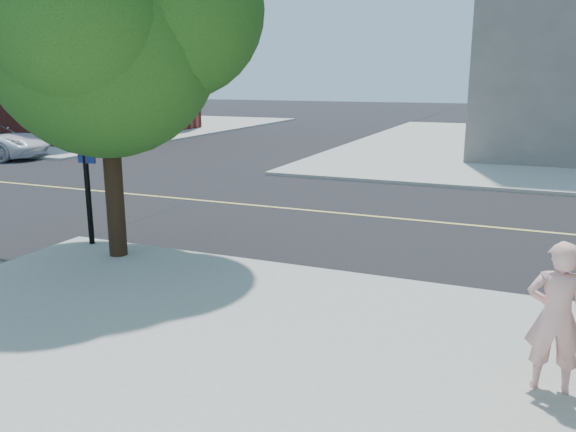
% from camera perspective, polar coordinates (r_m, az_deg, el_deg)
% --- Properties ---
extents(ground, '(140.00, 140.00, 0.00)m').
position_cam_1_polar(ground, '(12.04, -16.18, -2.97)').
color(ground, black).
rests_on(ground, ground).
extents(road_ew, '(140.00, 9.00, 0.01)m').
position_cam_1_polar(road_ew, '(15.67, -5.90, 1.26)').
color(road_ew, black).
rests_on(road_ew, ground).
extents(sidewalk_nw, '(26.00, 25.00, 0.12)m').
position_cam_1_polar(sidewalk_nw, '(43.12, -22.38, 8.13)').
color(sidewalk_nw, '#A3A39A').
rests_on(sidewalk_nw, ground).
extents(church, '(15.20, 12.00, 14.40)m').
position_cam_1_polar(church, '(38.60, -23.85, 18.13)').
color(church, maroon).
rests_on(church, sidewalk_nw).
extents(man_on_phone, '(0.60, 0.41, 1.60)m').
position_cam_1_polar(man_on_phone, '(6.58, 24.71, -8.95)').
color(man_on_phone, beige).
rests_on(man_on_phone, sidewalk_se).
extents(street_tree, '(4.92, 4.47, 6.53)m').
position_cam_1_polar(street_tree, '(10.67, -17.22, 18.50)').
color(street_tree, black).
rests_on(street_tree, sidewalk_se).
extents(signal_pole, '(3.24, 0.37, 3.65)m').
position_cam_1_polar(signal_pole, '(12.87, -25.67, 11.28)').
color(signal_pole, black).
rests_on(signal_pole, sidewalk_se).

